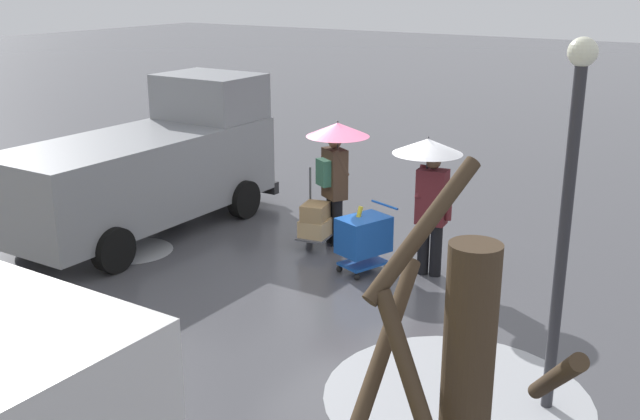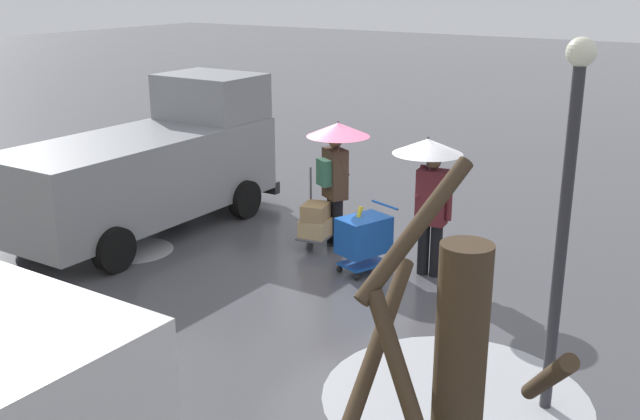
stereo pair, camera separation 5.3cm
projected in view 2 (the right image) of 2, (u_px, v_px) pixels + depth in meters
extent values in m
plane|color=#4C4C51|center=(354.00, 266.00, 11.87)|extent=(90.00, 90.00, 0.00)
cylinder|color=#ADAFB5|center=(455.00, 398.00, 8.16)|extent=(2.92, 2.92, 0.01)
cylinder|color=#999BA0|center=(135.00, 250.00, 12.53)|extent=(1.29, 1.29, 0.01)
cube|color=gray|center=(142.00, 174.00, 13.13)|extent=(2.00, 5.21, 1.40)
cube|color=gray|center=(211.00, 96.00, 14.32)|extent=(1.85, 1.41, 0.84)
cube|color=black|center=(236.00, 131.00, 15.14)|extent=(1.66, 0.07, 0.63)
cube|color=#232326|center=(239.00, 181.00, 15.48)|extent=(1.96, 0.17, 0.24)
cylinder|color=black|center=(168.00, 184.00, 15.14)|extent=(0.24, 0.72, 0.72)
cylinder|color=black|center=(245.00, 199.00, 14.12)|extent=(0.24, 0.72, 0.72)
cylinder|color=black|center=(32.00, 227.00, 12.56)|extent=(0.24, 0.72, 0.72)
cylinder|color=black|center=(114.00, 249.00, 11.55)|extent=(0.24, 0.72, 0.72)
cube|color=black|center=(74.00, 353.00, 5.62)|extent=(1.98, 0.06, 0.81)
cube|color=#1951B2|center=(364.00, 235.00, 11.46)|extent=(0.74, 0.89, 0.56)
cube|color=#1951B2|center=(363.00, 263.00, 11.60)|extent=(0.67, 0.80, 0.04)
cylinder|color=#1951B2|center=(385.00, 205.00, 11.59)|extent=(0.56, 0.22, 0.04)
sphere|color=black|center=(357.00, 277.00, 11.30)|extent=(0.10, 0.10, 0.10)
sphere|color=black|center=(339.00, 269.00, 11.61)|extent=(0.10, 0.10, 0.10)
sphere|color=black|center=(387.00, 268.00, 11.65)|extent=(0.10, 0.10, 0.10)
sphere|color=black|center=(369.00, 260.00, 11.96)|extent=(0.10, 0.10, 0.10)
cylinder|color=yellow|center=(355.00, 229.00, 11.44)|extent=(0.16, 0.29, 0.69)
cube|color=#515156|center=(316.00, 236.00, 12.56)|extent=(0.58, 0.68, 0.03)
cylinder|color=#515156|center=(335.00, 201.00, 12.58)|extent=(0.04, 0.04, 1.10)
cylinder|color=#515156|center=(311.00, 199.00, 12.74)|extent=(0.04, 0.04, 1.10)
cylinder|color=black|center=(336.00, 239.00, 12.77)|extent=(0.09, 0.21, 0.20)
cylinder|color=black|center=(310.00, 235.00, 12.95)|extent=(0.09, 0.21, 0.20)
cube|color=tan|center=(316.00, 227.00, 12.52)|extent=(0.51, 0.54, 0.28)
cube|color=#A37F51|center=(316.00, 212.00, 12.43)|extent=(0.49, 0.55, 0.27)
cylinder|color=black|center=(436.00, 250.00, 11.37)|extent=(0.18, 0.18, 0.82)
cylinder|color=black|center=(423.00, 248.00, 11.45)|extent=(0.18, 0.18, 0.82)
cube|color=#5B1E23|center=(432.00, 197.00, 11.16)|extent=(0.47, 0.33, 0.84)
sphere|color=brown|center=(434.00, 162.00, 11.00)|extent=(0.22, 0.22, 0.22)
cylinder|color=#5B1E23|center=(449.00, 202.00, 11.06)|extent=(0.10, 0.10, 0.55)
cylinder|color=#5B1E23|center=(421.00, 182.00, 11.15)|extent=(0.14, 0.31, 0.50)
cylinder|color=#333338|center=(427.00, 171.00, 11.09)|extent=(0.02, 0.02, 0.86)
cone|color=white|center=(428.00, 146.00, 10.97)|extent=(1.04, 1.04, 0.22)
sphere|color=#333338|center=(428.00, 138.00, 10.93)|extent=(0.04, 0.04, 0.04)
cube|color=black|center=(436.00, 191.00, 11.32)|extent=(0.32, 0.19, 0.44)
cylinder|color=black|center=(332.00, 219.00, 12.80)|extent=(0.18, 0.18, 0.82)
cylinder|color=black|center=(338.00, 223.00, 12.63)|extent=(0.18, 0.18, 0.82)
cube|color=#473323|center=(335.00, 174.00, 12.47)|extent=(0.52, 0.46, 0.84)
sphere|color=#8C6647|center=(335.00, 142.00, 12.31)|extent=(0.22, 0.22, 0.22)
cylinder|color=#473323|center=(328.00, 173.00, 12.71)|extent=(0.10, 0.10, 0.55)
cylinder|color=#473323|center=(341.00, 163.00, 12.26)|extent=(0.24, 0.31, 0.50)
cylinder|color=#333338|center=(338.00, 152.00, 12.27)|extent=(0.02, 0.02, 0.86)
cone|color=#E0668E|center=(338.00, 130.00, 12.16)|extent=(1.04, 1.04, 0.22)
sphere|color=#333338|center=(338.00, 122.00, 12.12)|extent=(0.04, 0.04, 0.04)
cube|color=#33664C|center=(324.00, 173.00, 12.37)|extent=(0.34, 0.29, 0.44)
cylinder|color=#423323|center=(375.00, 352.00, 3.60)|extent=(0.19, 0.88, 0.69)
cylinder|color=#423323|center=(547.00, 379.00, 3.39)|extent=(0.44, 0.78, 0.66)
cylinder|color=#423323|center=(415.00, 230.00, 3.50)|extent=(0.31, 0.69, 0.61)
cylinder|color=#423323|center=(411.00, 409.00, 3.31)|extent=(0.62, 0.32, 0.96)
cylinder|color=#2D2D33|center=(561.00, 248.00, 7.47)|extent=(0.12, 0.12, 3.60)
sphere|color=#EAEACC|center=(581.00, 52.00, 6.90)|extent=(0.28, 0.28, 0.28)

